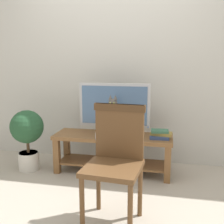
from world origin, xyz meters
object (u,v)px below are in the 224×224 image
(cat, at_px, (113,118))
(book_stack, at_px, (160,134))
(potted_plant, at_px, (27,133))
(tv_stand, at_px, (113,146))
(tv, at_px, (114,107))
(media_box, at_px, (114,134))
(wooden_chair, at_px, (116,155))

(cat, relative_size, book_stack, 1.66)
(cat, height_order, book_stack, cat)
(potted_plant, bearing_deg, tv_stand, 7.79)
(tv, distance_m, media_box, 0.34)
(wooden_chair, xyz_separation_m, book_stack, (0.33, 0.95, -0.06))
(media_box, bearing_deg, tv, 98.50)
(cat, bearing_deg, potted_plant, -178.13)
(tv, xyz_separation_m, potted_plant, (-1.03, -0.23, -0.32))
(tv, distance_m, wooden_chair, 1.11)
(cat, distance_m, wooden_chair, 0.90)
(tv_stand, distance_m, media_box, 0.20)
(wooden_chair, bearing_deg, media_box, 102.62)
(tv_stand, height_order, cat, cat)
(tv, relative_size, cat, 2.02)
(media_box, distance_m, potted_plant, 1.06)
(media_box, xyz_separation_m, book_stack, (0.53, 0.06, 0.01))
(tv, height_order, book_stack, tv)
(tv_stand, xyz_separation_m, media_box, (0.03, -0.09, 0.18))
(tv, height_order, cat, tv)
(media_box, xyz_separation_m, wooden_chair, (0.20, -0.88, 0.07))
(media_box, bearing_deg, tv_stand, 106.02)
(media_box, relative_size, wooden_chair, 0.37)
(cat, relative_size, potted_plant, 0.56)
(tv, bearing_deg, media_box, -81.50)
(book_stack, bearing_deg, media_box, -173.23)
(wooden_chair, xyz_separation_m, potted_plant, (-1.26, 0.84, -0.11))
(media_box, distance_m, wooden_chair, 0.91)
(media_box, bearing_deg, book_stack, 6.77)
(media_box, height_order, potted_plant, potted_plant)
(tv, distance_m, cat, 0.21)
(book_stack, bearing_deg, potted_plant, -176.07)
(cat, bearing_deg, media_box, 95.74)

